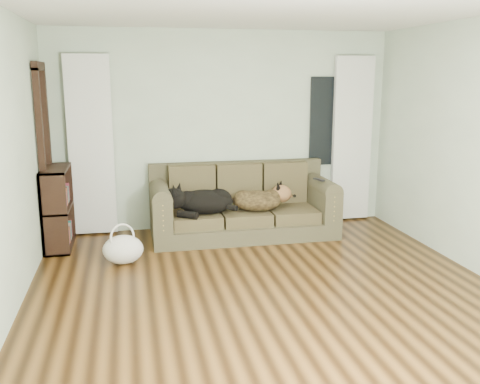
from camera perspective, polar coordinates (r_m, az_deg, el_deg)
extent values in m
plane|color=black|center=(5.08, 3.33, -11.11)|extent=(5.00, 5.00, 0.00)
plane|color=white|center=(4.70, 3.75, 19.41)|extent=(5.00, 5.00, 0.00)
cube|color=beige|center=(7.14, -1.82, 6.57)|extent=(4.50, 0.04, 2.60)
cube|color=beige|center=(4.66, -24.24, 2.35)|extent=(0.04, 5.00, 2.60)
cube|color=silver|center=(6.98, -15.61, 4.75)|extent=(0.55, 0.08, 2.25)
cube|color=silver|center=(7.60, 11.84, 5.53)|extent=(0.55, 0.08, 2.25)
cube|color=black|center=(7.49, 9.29, 7.46)|extent=(0.50, 0.03, 1.20)
cube|color=black|center=(6.68, -20.03, 3.26)|extent=(0.07, 0.60, 2.10)
cube|color=#3A3420|center=(6.80, 0.34, -0.99)|extent=(2.32, 1.00, 0.95)
ellipsoid|color=black|center=(6.60, -4.13, -1.17)|extent=(0.79, 0.62, 0.30)
ellipsoid|color=black|center=(6.74, 2.11, -0.77)|extent=(0.72, 0.57, 0.28)
cube|color=black|center=(6.83, 8.42, 1.33)|extent=(0.11, 0.20, 0.02)
ellipsoid|color=silver|center=(6.00, -12.37, -6.01)|extent=(0.50, 0.42, 0.32)
cube|color=black|center=(6.69, -18.85, -1.45)|extent=(0.33, 0.79, 0.96)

